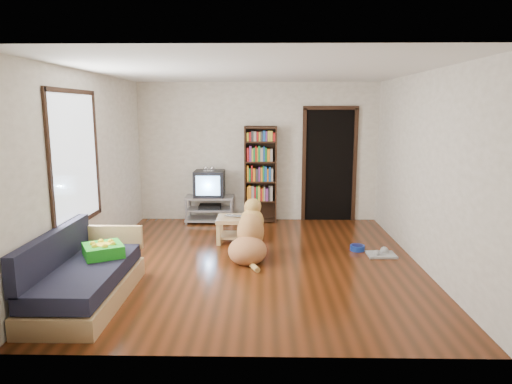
{
  "coord_description": "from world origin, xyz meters",
  "views": [
    {
      "loc": [
        0.12,
        -6.11,
        2.11
      ],
      "look_at": [
        -0.0,
        0.5,
        0.9
      ],
      "focal_mm": 32.0,
      "sensor_mm": 36.0,
      "label": 1
    }
  ],
  "objects_px": {
    "bookshelf": "(260,169)",
    "sofa": "(83,279)",
    "dog_bowl": "(357,248)",
    "coffee_table": "(234,224)",
    "green_cushion": "(103,250)",
    "laptop": "(234,217)",
    "crt_tv": "(210,183)",
    "dog": "(250,237)",
    "grey_rag": "(381,255)",
    "tv_stand": "(210,208)"
  },
  "relations": [
    {
      "from": "dog_bowl",
      "to": "grey_rag",
      "type": "distance_m",
      "value": 0.39
    },
    {
      "from": "dog_bowl",
      "to": "coffee_table",
      "type": "height_order",
      "value": "coffee_table"
    },
    {
      "from": "crt_tv",
      "to": "green_cushion",
      "type": "bearing_deg",
      "value": -104.32
    },
    {
      "from": "dog_bowl",
      "to": "sofa",
      "type": "relative_size",
      "value": 0.12
    },
    {
      "from": "laptop",
      "to": "crt_tv",
      "type": "distance_m",
      "value": 1.45
    },
    {
      "from": "bookshelf",
      "to": "grey_rag",
      "type": "bearing_deg",
      "value": -49.0
    },
    {
      "from": "laptop",
      "to": "dog_bowl",
      "type": "relative_size",
      "value": 1.44
    },
    {
      "from": "green_cushion",
      "to": "sofa",
      "type": "relative_size",
      "value": 0.23
    },
    {
      "from": "dog_bowl",
      "to": "grey_rag",
      "type": "xyz_separation_m",
      "value": [
        0.3,
        -0.25,
        -0.03
      ]
    },
    {
      "from": "crt_tv",
      "to": "bookshelf",
      "type": "xyz_separation_m",
      "value": [
        0.95,
        0.07,
        0.26
      ]
    },
    {
      "from": "coffee_table",
      "to": "dog",
      "type": "height_order",
      "value": "dog"
    },
    {
      "from": "green_cushion",
      "to": "sofa",
      "type": "height_order",
      "value": "sofa"
    },
    {
      "from": "laptop",
      "to": "crt_tv",
      "type": "height_order",
      "value": "crt_tv"
    },
    {
      "from": "tv_stand",
      "to": "sofa",
      "type": "xyz_separation_m",
      "value": [
        -0.97,
        -3.63,
        -0.01
      ]
    },
    {
      "from": "dog",
      "to": "coffee_table",
      "type": "bearing_deg",
      "value": 107.47
    },
    {
      "from": "green_cushion",
      "to": "sofa",
      "type": "distance_m",
      "value": 0.42
    },
    {
      "from": "laptop",
      "to": "coffee_table",
      "type": "bearing_deg",
      "value": 102.49
    },
    {
      "from": "tv_stand",
      "to": "bookshelf",
      "type": "distance_m",
      "value": 1.2
    },
    {
      "from": "green_cushion",
      "to": "grey_rag",
      "type": "bearing_deg",
      "value": -8.46
    },
    {
      "from": "dog",
      "to": "tv_stand",
      "type": "bearing_deg",
      "value": 111.0
    },
    {
      "from": "dog_bowl",
      "to": "coffee_table",
      "type": "bearing_deg",
      "value": 166.45
    },
    {
      "from": "dog_bowl",
      "to": "grey_rag",
      "type": "height_order",
      "value": "dog_bowl"
    },
    {
      "from": "green_cushion",
      "to": "tv_stand",
      "type": "height_order",
      "value": "green_cushion"
    },
    {
      "from": "green_cushion",
      "to": "laptop",
      "type": "height_order",
      "value": "green_cushion"
    },
    {
      "from": "bookshelf",
      "to": "dog",
      "type": "bearing_deg",
      "value": -93.39
    },
    {
      "from": "laptop",
      "to": "tv_stand",
      "type": "relative_size",
      "value": 0.35
    },
    {
      "from": "tv_stand",
      "to": "sofa",
      "type": "bearing_deg",
      "value": -105.02
    },
    {
      "from": "sofa",
      "to": "dog",
      "type": "xyz_separation_m",
      "value": [
        1.79,
        1.5,
        0.06
      ]
    },
    {
      "from": "grey_rag",
      "to": "sofa",
      "type": "relative_size",
      "value": 0.22
    },
    {
      "from": "green_cushion",
      "to": "dog_bowl",
      "type": "height_order",
      "value": "green_cushion"
    },
    {
      "from": "tv_stand",
      "to": "sofa",
      "type": "height_order",
      "value": "sofa"
    },
    {
      "from": "dog_bowl",
      "to": "laptop",
      "type": "bearing_deg",
      "value": 167.31
    },
    {
      "from": "bookshelf",
      "to": "coffee_table",
      "type": "xyz_separation_m",
      "value": [
        -0.41,
        -1.35,
        -0.72
      ]
    },
    {
      "from": "dog_bowl",
      "to": "bookshelf",
      "type": "bearing_deg",
      "value": 129.46
    },
    {
      "from": "green_cushion",
      "to": "sofa",
      "type": "xyz_separation_m",
      "value": [
        -0.12,
        -0.32,
        -0.23
      ]
    },
    {
      "from": "grey_rag",
      "to": "green_cushion",
      "type": "bearing_deg",
      "value": -159.37
    },
    {
      "from": "laptop",
      "to": "dog",
      "type": "bearing_deg",
      "value": -59.47
    },
    {
      "from": "sofa",
      "to": "dog",
      "type": "relative_size",
      "value": 1.69
    },
    {
      "from": "crt_tv",
      "to": "bookshelf",
      "type": "distance_m",
      "value": 0.99
    },
    {
      "from": "dog_bowl",
      "to": "tv_stand",
      "type": "bearing_deg",
      "value": 144.93
    },
    {
      "from": "tv_stand",
      "to": "coffee_table",
      "type": "xyz_separation_m",
      "value": [
        0.54,
        -1.25,
        0.01
      ]
    },
    {
      "from": "tv_stand",
      "to": "laptop",
      "type": "bearing_deg",
      "value": -67.1
    },
    {
      "from": "laptop",
      "to": "sofa",
      "type": "relative_size",
      "value": 0.18
    },
    {
      "from": "grey_rag",
      "to": "tv_stand",
      "type": "relative_size",
      "value": 0.44
    },
    {
      "from": "green_cushion",
      "to": "dog",
      "type": "bearing_deg",
      "value": 6.1
    },
    {
      "from": "laptop",
      "to": "bookshelf",
      "type": "relative_size",
      "value": 0.18
    },
    {
      "from": "bookshelf",
      "to": "coffee_table",
      "type": "relative_size",
      "value": 3.27
    },
    {
      "from": "bookshelf",
      "to": "sofa",
      "type": "distance_m",
      "value": 4.26
    },
    {
      "from": "green_cushion",
      "to": "dog",
      "type": "xyz_separation_m",
      "value": [
        1.67,
        1.18,
        -0.17
      ]
    },
    {
      "from": "bookshelf",
      "to": "crt_tv",
      "type": "bearing_deg",
      "value": -175.68
    }
  ]
}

